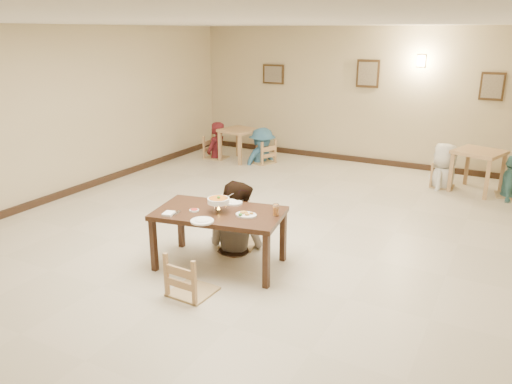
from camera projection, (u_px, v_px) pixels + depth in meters
The scene contains 30 objects.
floor at pixel (256, 236), 7.37m from camera, with size 10.00×10.00×0.00m, color beige.
ceiling at pixel (256, 22), 6.45m from camera, with size 10.00×10.00×0.00m, color silver.
wall_back at pixel (362, 96), 11.10m from camera, with size 10.00×10.00×0.00m, color #C6B490.
wall_left at pixel (55, 114), 8.71m from camera, with size 10.00×10.00×0.00m, color #C6B490.
baseboard_back at pixel (358, 159), 11.52m from camera, with size 8.00×0.06×0.12m, color black.
baseboard_left at pixel (66, 193), 9.14m from camera, with size 0.06×10.00×0.12m, color black.
picture_a at pixel (273, 74), 11.93m from camera, with size 0.55×0.04×0.45m.
picture_b at pixel (368, 74), 10.87m from camera, with size 0.50×0.04×0.60m.
picture_c at pixel (492, 86), 9.79m from camera, with size 0.45×0.04×0.55m.
wall_sconce at pixel (421, 61), 10.28m from camera, with size 0.16×0.05×0.22m, color #FFD88C.
main_table at pixel (219, 217), 6.25m from camera, with size 1.72×1.17×0.74m.
chair_far at pixel (239, 210), 6.94m from camera, with size 0.48×0.48×1.02m.
chair_near at pixel (191, 253), 5.63m from camera, with size 0.47×0.47×1.00m.
main_diner at pixel (236, 181), 6.71m from camera, with size 0.94×0.73×1.93m, color gray.
curry_warmer at pixel (218, 201), 6.17m from camera, with size 0.31×0.27×0.25m.
rice_plate_far at pixel (231, 202), 6.51m from camera, with size 0.31×0.31×0.07m.
rice_plate_near at pixel (202, 221), 5.87m from camera, with size 0.28×0.28×0.06m.
fried_plate at pixel (246, 214), 6.06m from camera, with size 0.27×0.27×0.06m.
chili_dish at pixel (194, 210), 6.23m from camera, with size 0.12×0.12×0.02m.
napkin_cutlery at pixel (169, 214), 6.10m from camera, with size 0.17×0.25×0.03m.
drink_glass at pixel (276, 210), 6.06m from camera, with size 0.07×0.07×0.15m.
bg_table_left at pixel (239, 135), 11.49m from camera, with size 0.88×0.88×0.74m.
bg_table_right at pixel (479, 158), 9.21m from camera, with size 1.00×1.00×0.79m.
bg_chair_ll at pixel (216, 137), 11.72m from camera, with size 0.47×0.47×1.01m.
bg_chair_lr at pixel (262, 141), 11.31m from camera, with size 0.48×0.48×1.02m.
bg_chair_rl at pixel (445, 164), 9.56m from camera, with size 0.43×0.43×0.91m.
bg_chair_rr at pixel (512, 172), 9.00m from camera, with size 0.44×0.44×0.94m.
bg_diner_a at pixel (215, 122), 11.60m from camera, with size 0.63×0.42×1.74m, color #50141A.
bg_diner_b at pixel (262, 128), 11.22m from camera, with size 1.04×0.60×1.61m, color #386A8D.
bg_diner_c at pixel (447, 143), 9.44m from camera, with size 0.84×0.55×1.72m, color silver.
Camera 1 is at (3.22, -6.01, 2.89)m, focal length 35.00 mm.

